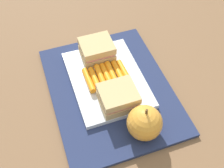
# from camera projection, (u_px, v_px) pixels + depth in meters

# --- Properties ---
(ground_plane) EXTENTS (2.40, 2.40, 0.00)m
(ground_plane) POSITION_uv_depth(u_px,v_px,m) (110.00, 91.00, 0.68)
(ground_plane) COLOR brown
(lunchbag_mat) EXTENTS (0.36, 0.28, 0.01)m
(lunchbag_mat) POSITION_uv_depth(u_px,v_px,m) (110.00, 90.00, 0.67)
(lunchbag_mat) COLOR navy
(lunchbag_mat) RESTS_ON ground_plane
(food_tray) EXTENTS (0.23, 0.17, 0.01)m
(food_tray) POSITION_uv_depth(u_px,v_px,m) (107.00, 79.00, 0.68)
(food_tray) COLOR white
(food_tray) RESTS_ON lunchbag_mat
(sandwich_half_left) EXTENTS (0.07, 0.08, 0.04)m
(sandwich_half_left) POSITION_uv_depth(u_px,v_px,m) (97.00, 49.00, 0.70)
(sandwich_half_left) COLOR tan
(sandwich_half_left) RESTS_ON food_tray
(sandwich_half_right) EXTENTS (0.07, 0.08, 0.04)m
(sandwich_half_right) POSITION_uv_depth(u_px,v_px,m) (118.00, 97.00, 0.61)
(sandwich_half_right) COLOR tan
(sandwich_half_right) RESTS_ON food_tray
(carrot_sticks_bundle) EXTENTS (0.08, 0.10, 0.02)m
(carrot_sticks_bundle) POSITION_uv_depth(u_px,v_px,m) (107.00, 76.00, 0.67)
(carrot_sticks_bundle) COLOR orange
(carrot_sticks_bundle) RESTS_ON food_tray
(apple) EXTENTS (0.07, 0.07, 0.09)m
(apple) POSITION_uv_depth(u_px,v_px,m) (145.00, 123.00, 0.57)
(apple) COLOR gold
(apple) RESTS_ON lunchbag_mat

